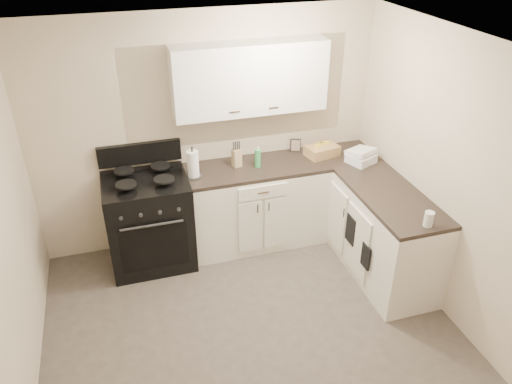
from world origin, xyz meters
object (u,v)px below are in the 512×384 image
object	(u,v)px
knife_block	(237,158)
stove	(150,223)
paper_towel	(193,164)
wicker_basket	(322,151)
countertop_grill	(361,158)

from	to	relation	value
knife_block	stove	bearing A→B (deg)	169.60
paper_towel	wicker_basket	size ratio (longest dim) A/B	0.82
knife_block	wicker_basket	xyz separation A→B (m)	(0.95, -0.02, -0.04)
stove	knife_block	bearing A→B (deg)	4.81
knife_block	paper_towel	bearing A→B (deg)	176.27
knife_block	countertop_grill	distance (m)	1.32
knife_block	wicker_basket	world-z (taller)	knife_block
knife_block	paper_towel	distance (m)	0.49
paper_towel	wicker_basket	distance (m)	1.43
wicker_basket	knife_block	bearing A→B (deg)	178.91
stove	countertop_grill	distance (m)	2.32
stove	wicker_basket	bearing A→B (deg)	1.88
stove	wicker_basket	xyz separation A→B (m)	(1.92, 0.06, 0.54)
stove	paper_towel	world-z (taller)	paper_towel
knife_block	countertop_grill	bearing A→B (deg)	-28.16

